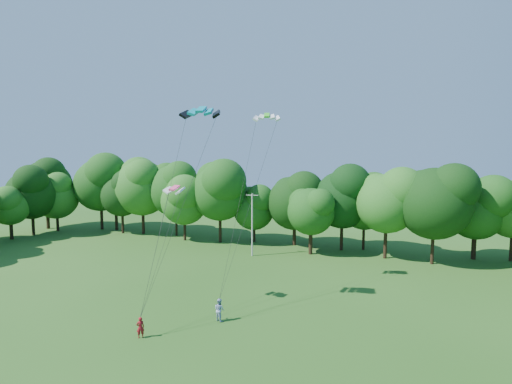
% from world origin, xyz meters
% --- Properties ---
extents(utility_pole, '(1.62, 0.20, 8.11)m').
position_xyz_m(utility_pole, '(-4.95, 29.46, 4.17)').
color(utility_pole, '#ACADA4').
rests_on(utility_pole, ground).
extents(kite_flyer_left, '(0.67, 0.66, 1.55)m').
position_xyz_m(kite_flyer_left, '(-4.05, 5.11, 0.77)').
color(kite_flyer_left, maroon).
rests_on(kite_flyer_left, ground).
extents(kite_flyer_right, '(1.07, 0.96, 1.81)m').
position_xyz_m(kite_flyer_right, '(-0.04, 9.79, 0.90)').
color(kite_flyer_right, '#98ABD4').
rests_on(kite_flyer_right, ground).
extents(kite_teal, '(3.39, 2.07, 0.69)m').
position_xyz_m(kite_teal, '(-2.38, 11.55, 16.79)').
color(kite_teal, '#0591A4').
rests_on(kite_teal, ground).
extents(kite_green, '(2.74, 1.80, 0.58)m').
position_xyz_m(kite_green, '(0.69, 18.96, 16.87)').
color(kite_green, '#3DE822').
rests_on(kite_green, ground).
extents(kite_pink, '(1.93, 1.10, 0.45)m').
position_xyz_m(kite_pink, '(-4.90, 11.28, 10.32)').
color(kite_pink, '#F9457B').
rests_on(kite_pink, ground).
extents(tree_back_west, '(7.71, 7.71, 11.22)m').
position_xyz_m(tree_back_west, '(-33.38, 37.49, 7.01)').
color(tree_back_west, '#352715').
rests_on(tree_back_west, ground).
extents(tree_back_center, '(8.57, 8.57, 12.47)m').
position_xyz_m(tree_back_center, '(5.36, 36.74, 7.79)').
color(tree_back_center, '#301F12').
rests_on(tree_back_center, ground).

